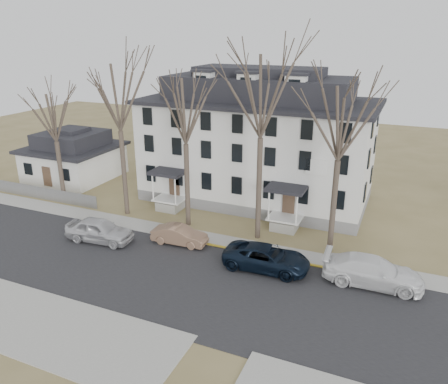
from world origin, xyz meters
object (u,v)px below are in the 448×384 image
at_px(boarding_house, 257,142).
at_px(tree_far_left, 117,93).
at_px(tree_mid_right, 342,119).
at_px(car_silver, 99,231).
at_px(tree_bungalow, 53,115).
at_px(bicycle_left, 172,203).
at_px(car_navy, 266,258).
at_px(car_white, 373,272).
at_px(car_tan, 180,236).
at_px(tree_center, 262,91).
at_px(tree_mid_left, 185,107).
at_px(small_house, 74,157).

relative_size(boarding_house, tree_far_left, 1.52).
relative_size(tree_mid_right, car_silver, 2.47).
height_order(boarding_house, tree_bungalow, boarding_house).
bearing_deg(tree_mid_right, car_silver, -161.80).
bearing_deg(tree_bungalow, bicycle_left, 15.23).
bearing_deg(tree_bungalow, tree_far_left, 0.00).
relative_size(car_navy, car_white, 0.94).
bearing_deg(car_tan, tree_center, -59.71).
distance_m(tree_mid_left, car_tan, 9.58).
bearing_deg(tree_mid_left, car_navy, -27.84).
bearing_deg(boarding_house, car_tan, -99.66).
relative_size(tree_far_left, tree_mid_left, 1.08).
height_order(boarding_house, car_navy, boarding_house).
relative_size(tree_mid_left, tree_bungalow, 1.18).
bearing_deg(car_white, tree_mid_right, 40.31).
distance_m(tree_center, tree_mid_right, 5.70).
bearing_deg(car_white, car_tan, 86.70).
distance_m(car_tan, bicycle_left, 7.33).
height_order(small_house, car_tan, small_house).
height_order(small_house, tree_mid_left, tree_mid_left).
xyz_separation_m(boarding_house, tree_bungalow, (-16.00, -8.15, 2.74)).
bearing_deg(tree_far_left, car_tan, -25.49).
bearing_deg(car_navy, small_house, 65.31).
xyz_separation_m(small_house, car_tan, (18.04, -9.55, -1.56)).
xyz_separation_m(tree_mid_right, tree_bungalow, (-24.50, 0.00, -1.48)).
relative_size(tree_bungalow, bicycle_left, 6.45).
bearing_deg(car_navy, bicycle_left, 56.01).
xyz_separation_m(tree_bungalow, car_tan, (14.04, -3.36, -7.43)).
xyz_separation_m(tree_mid_left, car_navy, (8.10, -4.28, -8.81)).
relative_size(tree_center, car_tan, 3.52).
distance_m(car_tan, car_white, 13.72).
bearing_deg(tree_bungalow, car_silver, -32.68).
distance_m(tree_far_left, tree_mid_left, 6.05).
height_order(car_tan, car_navy, car_navy).
height_order(tree_center, car_tan, tree_center).
bearing_deg(boarding_house, tree_mid_right, -43.81).
height_order(tree_mid_left, tree_mid_right, same).
distance_m(tree_mid_right, tree_bungalow, 24.54).
relative_size(tree_bungalow, car_silver, 2.09).
bearing_deg(car_silver, tree_bungalow, 51.82).
xyz_separation_m(boarding_house, car_tan, (-1.96, -11.51, -4.69)).
xyz_separation_m(tree_bungalow, car_silver, (8.30, -5.33, -7.24)).
bearing_deg(small_house, car_white, -16.96).
xyz_separation_m(car_white, bicycle_left, (-17.85, 6.18, -0.44)).
xyz_separation_m(tree_far_left, car_silver, (1.30, -5.33, -9.46)).
relative_size(tree_mid_right, car_tan, 3.05).
relative_size(small_house, car_tan, 2.08).
xyz_separation_m(boarding_house, car_silver, (-7.70, -13.48, -4.50)).
distance_m(boarding_house, car_silver, 16.16).
height_order(tree_far_left, tree_bungalow, tree_far_left).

